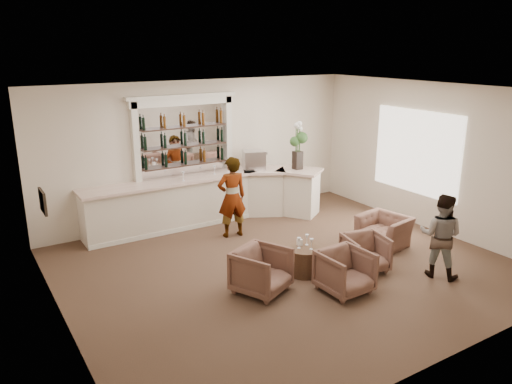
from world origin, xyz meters
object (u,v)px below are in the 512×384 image
cocktail_table (305,260)px  flower_vase (298,143)px  bar_counter (207,200)px  armchair_right (365,253)px  armchair_left (262,271)px  armchair_far (384,231)px  armchair_center (345,272)px  espresso_machine (254,160)px  sommelier (232,197)px  guest (441,236)px

cocktail_table → flower_vase: flower_vase is taller
bar_counter → armchair_right: bar_counter is taller
bar_counter → armchair_left: size_ratio=6.72×
armchair_left → armchair_far: (3.31, 0.39, -0.07)m
armchair_left → flower_vase: (2.98, 3.03, 1.41)m
cocktail_table → armchair_far: bearing=5.0°
bar_counter → armchair_center: bearing=-84.3°
cocktail_table → armchair_left: (-1.07, -0.20, 0.14)m
armchair_center → espresso_machine: bearing=77.0°
bar_counter → sommelier: size_ratio=3.20×
sommelier → cocktail_table: bearing=102.9°
sommelier → espresso_machine: bearing=-131.2°
cocktail_table → armchair_right: bearing=-25.6°
cocktail_table → guest: bearing=-34.7°
armchair_center → armchair_right: (0.91, 0.46, -0.03)m
armchair_right → armchair_far: (1.20, 0.69, -0.03)m
sommelier → armchair_left: bearing=78.9°
armchair_center → flower_vase: bearing=63.2°
espresso_machine → armchair_right: bearing=-70.5°
sommelier → armchair_right: sommelier is taller
armchair_center → armchair_left: bearing=146.2°
espresso_machine → cocktail_table: bearing=-87.3°
guest → cocktail_table: bearing=27.4°
bar_counter → armchair_left: (-0.77, -3.57, -0.19)m
espresso_machine → flower_vase: size_ratio=0.44×
flower_vase → cocktail_table: bearing=-123.9°
armchair_center → bar_counter: bearing=94.0°
sommelier → flower_vase: flower_vase is taller
guest → armchair_right: bearing=19.3°
armchair_far → armchair_right: bearing=-70.8°
armchair_far → bar_counter: bearing=-151.9°
cocktail_table → flower_vase: size_ratio=0.58×
armchair_left → armchair_center: (1.20, -0.75, -0.02)m
armchair_far → flower_vase: flower_vase is taller
armchair_center → flower_vase: (1.78, 3.79, 1.43)m
guest → espresso_machine: bearing=-16.4°
cocktail_table → espresso_machine: size_ratio=1.30×
armchair_far → sommelier: bearing=-141.7°
guest → armchair_left: guest is taller
armchair_far → armchair_center: bearing=-72.1°
cocktail_table → armchair_center: size_ratio=0.83×
sommelier → armchair_left: (-0.86, -2.54, -0.51)m
espresso_machine → flower_vase: bearing=-13.6°
armchair_left → espresso_machine: size_ratio=1.65×
armchair_center → armchair_far: bearing=26.9°
bar_counter → armchair_right: bearing=-70.9°
guest → armchair_left: (-3.06, 1.18, -0.39)m
armchair_center → armchair_right: bearing=25.1°
guest → espresso_machine: (-0.98, 4.79, 0.59)m
bar_counter → armchair_center: bar_counter is taller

